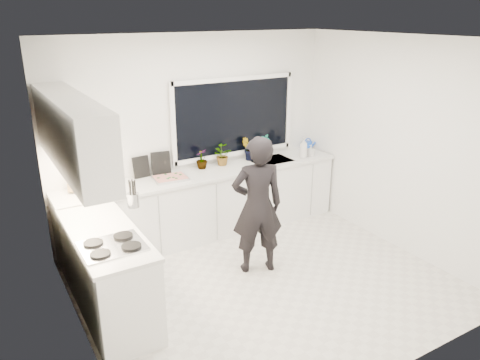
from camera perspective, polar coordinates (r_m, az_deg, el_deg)
floor at (r=5.53m, az=3.03°, el=-12.44°), size 4.00×3.50×0.02m
wall_back at (r=6.41m, az=-5.54°, el=5.39°), size 4.00×0.02×2.70m
wall_left at (r=4.23m, az=-19.98°, el=-3.57°), size 0.02×3.50×2.70m
wall_right at (r=6.25m, az=18.83°, el=4.02°), size 0.02×3.50×2.70m
ceiling at (r=4.68m, az=3.65°, el=16.97°), size 4.00×3.50×0.02m
window at (r=6.61m, az=-0.73°, el=7.69°), size 1.80×0.02×1.00m
base_cabinets_back at (r=6.44m, az=-4.08°, el=-3.07°), size 3.92×0.58×0.88m
base_cabinets_left at (r=5.00m, az=-15.72°, el=-11.05°), size 0.58×1.60×0.88m
countertop_back at (r=6.26m, az=-4.14°, el=0.78°), size 3.94×0.62×0.04m
countertop_left at (r=4.78m, az=-16.23°, el=-6.30°), size 0.62×1.60×0.04m
upper_cabinets at (r=4.77m, az=-19.83°, el=5.42°), size 0.34×2.10×0.70m
sink at (r=6.79m, az=3.75°, el=2.05°), size 0.58×0.42×0.14m
faucet at (r=6.90m, az=2.84°, el=3.75°), size 0.03×0.03×0.22m
stovetop at (r=4.46m, az=-15.31°, el=-7.70°), size 0.56×0.48×0.03m
person at (r=5.41m, az=2.12°, el=-3.15°), size 0.70×0.57×1.66m
pizza_tray at (r=6.03m, az=-8.49°, el=0.20°), size 0.45×0.35×0.03m
pizza at (r=6.03m, az=-8.50°, el=0.35°), size 0.41×0.31×0.01m
watering_can at (r=7.34m, az=8.24°, el=4.20°), size 0.16×0.16×0.13m
paper_towel_roll at (r=5.84m, az=-18.07°, el=-0.06°), size 0.14×0.14×0.26m
knife_block at (r=5.86m, az=-19.59°, el=-0.39°), size 0.16×0.14×0.22m
utensil_crock at (r=5.25m, az=-12.87°, el=-2.40°), size 0.16×0.16×0.16m
picture_frame_large at (r=6.14m, az=-11.96°, el=1.57°), size 0.22×0.04×0.28m
picture_frame_small at (r=6.23m, az=-9.61°, el=2.07°), size 0.25×0.06×0.30m
herb_plants at (r=6.59m, az=-0.82°, el=3.36°), size 1.20×0.32×0.34m
soap_bottles at (r=6.91m, az=7.93°, el=3.86°), size 0.27×0.17×0.31m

